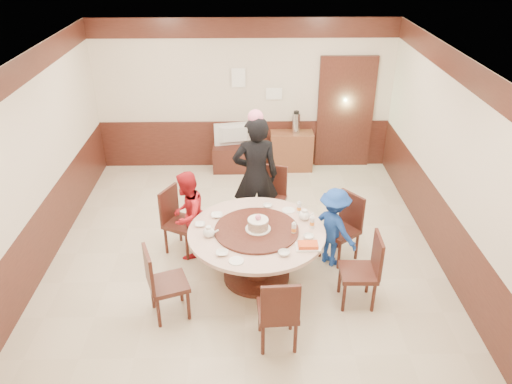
{
  "coord_description": "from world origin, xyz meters",
  "views": [
    {
      "loc": [
        0.05,
        -5.98,
        4.25
      ],
      "look_at": [
        0.16,
        -0.2,
        1.1
      ],
      "focal_mm": 35.0,
      "sensor_mm": 36.0,
      "label": 1
    }
  ],
  "objects_px": {
    "person_red": "(187,215)",
    "shrimp_platter": "(308,246)",
    "person_standing": "(256,176)",
    "banquet_table": "(257,245)",
    "person_blue": "(334,227)",
    "side_cabinet": "(291,151)",
    "birthday_cake": "(258,224)",
    "thermos": "(296,123)",
    "television": "(235,135)",
    "tv_stand": "(235,158)"
  },
  "relations": [
    {
      "from": "person_blue",
      "to": "tv_stand",
      "type": "xyz_separation_m",
      "value": [
        -1.4,
        3.01,
        -0.33
      ]
    },
    {
      "from": "shrimp_platter",
      "to": "television",
      "type": "relative_size",
      "value": 0.39
    },
    {
      "from": "person_standing",
      "to": "person_blue",
      "type": "xyz_separation_m",
      "value": [
        1.05,
        -0.85,
        -0.36
      ]
    },
    {
      "from": "person_standing",
      "to": "person_red",
      "type": "height_order",
      "value": "person_standing"
    },
    {
      "from": "shrimp_platter",
      "to": "thermos",
      "type": "xyz_separation_m",
      "value": [
        0.19,
        3.77,
        0.16
      ]
    },
    {
      "from": "side_cabinet",
      "to": "person_blue",
      "type": "bearing_deg",
      "value": -83.88
    },
    {
      "from": "person_red",
      "to": "birthday_cake",
      "type": "bearing_deg",
      "value": 76.3
    },
    {
      "from": "banquet_table",
      "to": "person_blue",
      "type": "relative_size",
      "value": 1.54
    },
    {
      "from": "birthday_cake",
      "to": "side_cabinet",
      "type": "distance_m",
      "value": 3.49
    },
    {
      "from": "person_red",
      "to": "shrimp_platter",
      "type": "relative_size",
      "value": 4.31
    },
    {
      "from": "shrimp_platter",
      "to": "thermos",
      "type": "relative_size",
      "value": 0.79
    },
    {
      "from": "tv_stand",
      "to": "television",
      "type": "height_order",
      "value": "television"
    },
    {
      "from": "person_standing",
      "to": "shrimp_platter",
      "type": "relative_size",
      "value": 6.25
    },
    {
      "from": "person_standing",
      "to": "thermos",
      "type": "bearing_deg",
      "value": -115.78
    },
    {
      "from": "side_cabinet",
      "to": "thermos",
      "type": "distance_m",
      "value": 0.57
    },
    {
      "from": "side_cabinet",
      "to": "person_red",
      "type": "bearing_deg",
      "value": -121.04
    },
    {
      "from": "banquet_table",
      "to": "television",
      "type": "relative_size",
      "value": 2.33
    },
    {
      "from": "birthday_cake",
      "to": "television",
      "type": "height_order",
      "value": "birthday_cake"
    },
    {
      "from": "thermos",
      "to": "shrimp_platter",
      "type": "bearing_deg",
      "value": -92.83
    },
    {
      "from": "thermos",
      "to": "person_standing",
      "type": "bearing_deg",
      "value": -109.98
    },
    {
      "from": "banquet_table",
      "to": "birthday_cake",
      "type": "relative_size",
      "value": 5.42
    },
    {
      "from": "shrimp_platter",
      "to": "television",
      "type": "bearing_deg",
      "value": 104.37
    },
    {
      "from": "tv_stand",
      "to": "birthday_cake",
      "type": "bearing_deg",
      "value": -83.92
    },
    {
      "from": "person_red",
      "to": "person_blue",
      "type": "distance_m",
      "value": 2.03
    },
    {
      "from": "shrimp_platter",
      "to": "tv_stand",
      "type": "bearing_deg",
      "value": 104.37
    },
    {
      "from": "person_blue",
      "to": "shrimp_platter",
      "type": "distance_m",
      "value": 0.87
    },
    {
      "from": "tv_stand",
      "to": "thermos",
      "type": "relative_size",
      "value": 2.24
    },
    {
      "from": "banquet_table",
      "to": "person_standing",
      "type": "bearing_deg",
      "value": 89.56
    },
    {
      "from": "shrimp_platter",
      "to": "side_cabinet",
      "type": "height_order",
      "value": "shrimp_platter"
    },
    {
      "from": "television",
      "to": "thermos",
      "type": "height_order",
      "value": "thermos"
    },
    {
      "from": "person_blue",
      "to": "television",
      "type": "bearing_deg",
      "value": -15.56
    },
    {
      "from": "person_blue",
      "to": "thermos",
      "type": "distance_m",
      "value": 3.07
    },
    {
      "from": "shrimp_platter",
      "to": "person_red",
      "type": "bearing_deg",
      "value": 148.49
    },
    {
      "from": "person_standing",
      "to": "side_cabinet",
      "type": "xyz_separation_m",
      "value": [
        0.73,
        2.19,
        -0.56
      ]
    },
    {
      "from": "banquet_table",
      "to": "side_cabinet",
      "type": "height_order",
      "value": "banquet_table"
    },
    {
      "from": "person_standing",
      "to": "banquet_table",
      "type": "bearing_deg",
      "value": 83.75
    },
    {
      "from": "banquet_table",
      "to": "tv_stand",
      "type": "distance_m",
      "value": 3.38
    },
    {
      "from": "person_standing",
      "to": "shrimp_platter",
      "type": "height_order",
      "value": "person_standing"
    },
    {
      "from": "person_standing",
      "to": "television",
      "type": "distance_m",
      "value": 2.2
    },
    {
      "from": "shrimp_platter",
      "to": "person_blue",
      "type": "bearing_deg",
      "value": 58.63
    },
    {
      "from": "person_blue",
      "to": "birthday_cake",
      "type": "xyz_separation_m",
      "value": [
        -1.04,
        -0.34,
        0.28
      ]
    },
    {
      "from": "television",
      "to": "birthday_cake",
      "type": "bearing_deg",
      "value": 85.22
    },
    {
      "from": "tv_stand",
      "to": "side_cabinet",
      "type": "bearing_deg",
      "value": 1.6
    },
    {
      "from": "person_blue",
      "to": "thermos",
      "type": "xyz_separation_m",
      "value": [
        -0.26,
        3.04,
        0.36
      ]
    },
    {
      "from": "person_red",
      "to": "side_cabinet",
      "type": "distance_m",
      "value": 3.28
    },
    {
      "from": "person_red",
      "to": "side_cabinet",
      "type": "height_order",
      "value": "person_red"
    },
    {
      "from": "shrimp_platter",
      "to": "television",
      "type": "xyz_separation_m",
      "value": [
        -0.96,
        3.74,
        -0.06
      ]
    },
    {
      "from": "birthday_cake",
      "to": "thermos",
      "type": "distance_m",
      "value": 3.47
    },
    {
      "from": "banquet_table",
      "to": "side_cabinet",
      "type": "distance_m",
      "value": 3.46
    },
    {
      "from": "person_blue",
      "to": "tv_stand",
      "type": "relative_size",
      "value": 1.36
    }
  ]
}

